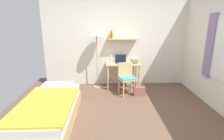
# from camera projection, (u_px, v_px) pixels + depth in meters

# --- Properties ---
(ground_plane) EXTENTS (5.28, 5.28, 0.00)m
(ground_plane) POSITION_uv_depth(u_px,v_px,m) (125.00, 116.00, 3.58)
(ground_plane) COLOR brown
(wall_back) EXTENTS (4.40, 0.27, 2.60)m
(wall_back) POSITION_uv_depth(u_px,v_px,m) (118.00, 42.00, 5.19)
(wall_back) COLOR silver
(wall_back) RESTS_ON ground_plane
(bed) EXTENTS (0.94, 1.88, 0.54)m
(bed) POSITION_uv_depth(u_px,v_px,m) (49.00, 111.00, 3.31)
(bed) COLOR tan
(bed) RESTS_ON ground_plane
(desk) EXTENTS (0.97, 0.54, 0.73)m
(desk) POSITION_uv_depth(u_px,v_px,m) (123.00, 68.00, 5.07)
(desk) COLOR tan
(desk) RESTS_ON ground_plane
(desk_chair) EXTENTS (0.53, 0.49, 0.84)m
(desk_chair) POSITION_uv_depth(u_px,v_px,m) (127.00, 77.00, 4.62)
(desk_chair) COLOR tan
(desk_chair) RESTS_ON ground_plane
(standing_lamp) EXTENTS (0.39, 0.39, 1.73)m
(standing_lamp) POSITION_uv_depth(u_px,v_px,m) (96.00, 35.00, 4.81)
(standing_lamp) COLOR #B2A893
(standing_lamp) RESTS_ON ground_plane
(laptop) EXTENTS (0.33, 0.23, 0.22)m
(laptop) POSITION_uv_depth(u_px,v_px,m) (121.00, 60.00, 5.10)
(laptop) COLOR black
(laptop) RESTS_ON desk
(water_bottle) EXTENTS (0.06, 0.06, 0.22)m
(water_bottle) POSITION_uv_depth(u_px,v_px,m) (111.00, 59.00, 5.02)
(water_bottle) COLOR silver
(water_bottle) RESTS_ON desk
(book_stack) EXTENTS (0.20, 0.26, 0.11)m
(book_stack) POSITION_uv_depth(u_px,v_px,m) (135.00, 61.00, 5.00)
(book_stack) COLOR #4CA856
(book_stack) RESTS_ON desk
(handbag) EXTENTS (0.29, 0.11, 0.39)m
(handbag) POSITION_uv_depth(u_px,v_px,m) (139.00, 91.00, 4.57)
(handbag) COLOR #99564C
(handbag) RESTS_ON ground_plane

